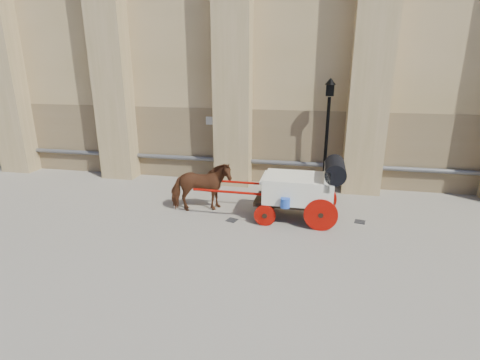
# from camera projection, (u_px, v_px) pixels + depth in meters

# --- Properties ---
(ground) EXTENTS (90.00, 90.00, 0.00)m
(ground) POSITION_uv_depth(u_px,v_px,m) (240.00, 220.00, 11.92)
(ground) COLOR gray
(ground) RESTS_ON ground
(horse) EXTENTS (2.17, 1.51, 1.67)m
(horse) POSITION_uv_depth(u_px,v_px,m) (201.00, 187.00, 12.41)
(horse) COLOR brown
(horse) RESTS_ON ground
(carriage) EXTENTS (4.66, 1.66, 2.03)m
(carriage) POSITION_uv_depth(u_px,v_px,m) (304.00, 187.00, 11.61)
(carriage) COLOR black
(carriage) RESTS_ON ground
(street_lamp) EXTENTS (0.40, 0.40, 4.27)m
(street_lamp) POSITION_uv_depth(u_px,v_px,m) (327.00, 133.00, 13.78)
(street_lamp) COLOR black
(street_lamp) RESTS_ON ground
(drain_grate_near) EXTENTS (0.40, 0.40, 0.01)m
(drain_grate_near) POSITION_uv_depth(u_px,v_px,m) (232.00, 220.00, 11.90)
(drain_grate_near) COLOR black
(drain_grate_near) RESTS_ON ground
(drain_grate_far) EXTENTS (0.38, 0.38, 0.01)m
(drain_grate_far) POSITION_uv_depth(u_px,v_px,m) (360.00, 222.00, 11.78)
(drain_grate_far) COLOR black
(drain_grate_far) RESTS_ON ground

